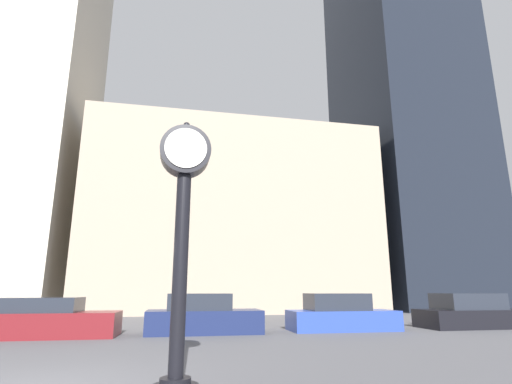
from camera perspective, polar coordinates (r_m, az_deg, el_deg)
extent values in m
cube|color=beige|center=(36.36, -30.99, 10.95)|extent=(10.25, 12.00, 31.06)
cube|color=gray|center=(31.98, -3.86, -4.47)|extent=(20.62, 12.00, 13.39)
cube|color=black|center=(40.87, 20.13, 10.55)|extent=(9.69, 12.00, 35.58)
cylinder|color=black|center=(6.85, -11.47, -24.96)|extent=(0.48, 0.48, 0.10)
cylinder|color=black|center=(6.72, -10.78, -10.99)|extent=(0.24, 0.24, 3.21)
cylinder|color=black|center=(7.11, -10.05, 5.66)|extent=(0.87, 0.39, 0.87)
cylinder|color=white|center=(6.92, -9.98, 6.22)|extent=(0.71, 0.02, 0.71)
cylinder|color=white|center=(7.31, -10.11, 5.13)|extent=(0.71, 0.02, 0.71)
sphere|color=black|center=(7.29, -9.88, 9.33)|extent=(0.12, 0.12, 0.12)
cube|color=maroon|center=(15.57, -28.03, -16.40)|extent=(4.78, 1.94, 0.80)
cube|color=#232833|center=(15.61, -28.61, -13.97)|extent=(2.65, 1.65, 0.48)
cube|color=#19234C|center=(15.29, -7.41, -17.89)|extent=(4.14, 1.87, 0.81)
cube|color=#232833|center=(15.24, -8.12, -15.25)|extent=(2.29, 1.62, 0.59)
cube|color=#28429E|center=(16.60, 12.26, -17.48)|extent=(4.21, 1.85, 0.75)
cube|color=#232833|center=(16.49, 11.44, -15.12)|extent=(2.33, 1.59, 0.64)
cube|color=black|center=(19.56, 28.73, -15.57)|extent=(4.58, 1.99, 0.74)
cube|color=#232833|center=(19.39, 27.95, -13.63)|extent=(2.53, 1.72, 0.65)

